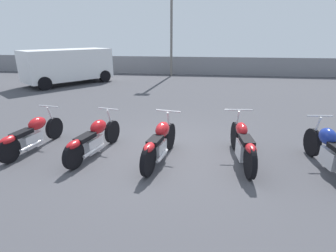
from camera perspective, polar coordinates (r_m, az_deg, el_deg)
ground_plane at (r=6.42m, az=-0.06°, el=-5.64°), size 60.00×60.00×0.00m
fence_back at (r=19.33m, az=5.37°, el=12.91°), size 40.00×0.04×1.25m
light_pole_left at (r=18.62m, az=0.77°, el=24.97°), size 0.70×0.35×7.80m
motorcycle_slot_0 at (r=7.19m, az=-27.51°, el=-1.66°), size 0.63×2.09×0.95m
motorcycle_slot_1 at (r=6.36m, az=-15.88°, el=-2.62°), size 0.72×2.11×0.96m
motorcycle_slot_2 at (r=5.79m, az=-1.82°, el=-3.64°), size 0.67×2.02×1.02m
motorcycle_slot_3 at (r=5.97m, az=15.98°, el=-3.79°), size 0.65×2.11×1.05m
motorcycle_slot_4 at (r=6.36m, az=31.94°, el=-4.61°), size 0.57×2.06×1.02m
parked_van at (r=16.46m, az=-20.95°, el=12.34°), size 4.43×4.99×1.95m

